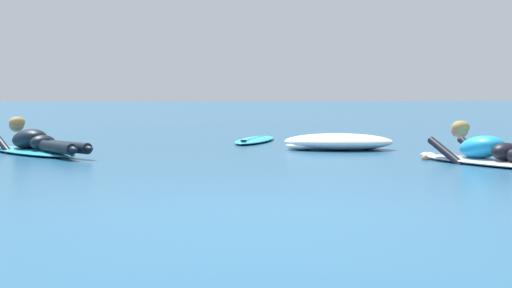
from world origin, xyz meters
TOP-DOWN VIEW (x-y plane):
  - ground_plane at (0.00, 10.00)m, footprint 120.00×120.00m
  - surfer_near at (3.25, 3.59)m, footprint 1.20×2.58m
  - surfer_far at (-2.10, 6.04)m, footprint 1.76×2.53m
  - drifting_surfboard at (1.21, 8.32)m, footprint 1.21×2.27m
  - whitewater_mid_left at (2.14, 6.32)m, footprint 1.78×1.40m

SIDE VIEW (x-z plane):
  - ground_plane at x=0.00m, z-range 0.00..0.00m
  - drifting_surfboard at x=1.21m, z-range -0.05..0.11m
  - whitewater_mid_left at x=2.14m, z-range -0.01..0.23m
  - surfer_far at x=-2.10m, z-range -0.13..0.40m
  - surfer_near at x=3.25m, z-range -0.13..0.41m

